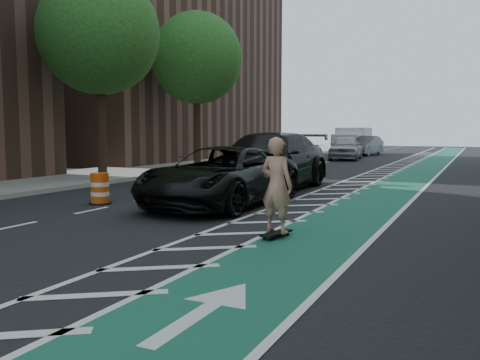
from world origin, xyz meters
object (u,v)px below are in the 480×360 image
Objects in this scene: suv_far at (268,161)px; barrel_a at (100,189)px; suv_near at (222,176)px; skateboarder at (277,185)px.

suv_far is 5.91m from barrel_a.
suv_far is 7.84× the size of barrel_a.
barrel_a is (-2.96, -5.08, -0.58)m from suv_far.
suv_far is at bearing 93.85° from suv_near.
suv_far reaches higher than suv_near.
skateboarder is 4.46m from suv_near.
suv_near is 3.44m from barrel_a.
suv_near is 0.85× the size of suv_far.
barrel_a is at bearing -157.04° from suv_near.
suv_near reaches higher than barrel_a.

